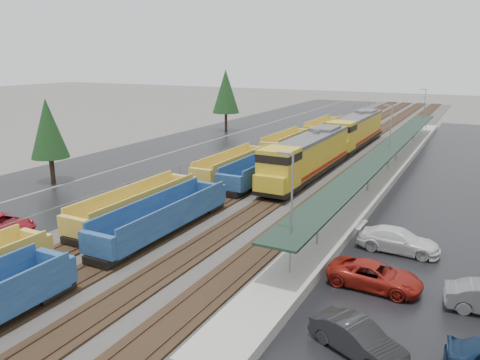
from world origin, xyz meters
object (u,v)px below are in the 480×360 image
Objects in this scene: locomotive_trail at (356,130)px; parked_car_east_a at (357,339)px; parked_car_west_c at (1,224)px; locomotive_lead at (307,157)px; parked_car_east_c at (398,240)px; well_string_yellow at (192,183)px; well_string_blue at (164,219)px; parked_car_east_b at (375,276)px.

parked_car_east_a is (12.78, -49.52, -1.85)m from locomotive_trail.
locomotive_trail is at bearing -26.89° from parked_car_west_c.
parked_car_east_c is (12.40, -15.62, -1.81)m from locomotive_lead.
locomotive_trail is 51.18m from parked_car_east_a.
parked_car_west_c is (-15.15, -26.17, -1.87)m from locomotive_lead.
well_string_yellow is at bearing -127.22° from locomotive_lead.
locomotive_trail is 0.26× the size of well_string_blue.
well_string_yellow is (-8.00, -10.53, -1.44)m from locomotive_lead.
parked_car_east_a is 6.82m from parked_car_east_b.
locomotive_lead is 0.26× the size of well_string_blue.
locomotive_trail is (0.00, 21.00, 0.00)m from locomotive_lead.
parked_car_east_a is (27.93, -2.35, 0.02)m from parked_car_west_c.
parked_car_east_c is at bearing -78.14° from parked_car_west_c.
locomotive_lead is 3.92× the size of parked_car_east_c.
parked_car_west_c is at bearing 112.00° from parked_car_east_c.
parked_car_west_c is 0.99× the size of parked_car_east_b.
parked_car_west_c is 1.15× the size of parked_car_east_a.
well_string_blue is at bearing -101.04° from locomotive_lead.
locomotive_lead is at bearing 52.78° from well_string_yellow.
locomotive_lead is 0.23× the size of well_string_yellow.
well_string_blue reaches higher than parked_car_east_c.
parked_car_east_a is 12.91m from parked_car_east_c.
parked_car_east_c is at bearing -0.41° from parked_car_east_b.
parked_car_east_b is 0.97× the size of parked_car_east_c.
well_string_blue is at bearing 88.92° from parked_car_east_a.
well_string_blue is 17.76× the size of parked_car_east_a.
locomotive_lead reaches higher than parked_car_east_b.
parked_car_east_b is at bearing -74.19° from locomotive_trail.
well_string_yellow is 17.44× the size of parked_car_east_c.
parked_car_east_a is at bearing -25.54° from well_string_blue.
locomotive_lead is 1.00× the size of locomotive_trail.
parked_car_east_c is (12.40, -36.62, -1.81)m from locomotive_trail.
parked_car_east_c is (20.40, -5.09, -0.37)m from well_string_yellow.
locomotive_trail is at bearing 84.50° from well_string_blue.
well_string_blue is at bearing -68.14° from well_string_yellow.
parked_car_east_c reaches higher than parked_car_east_a.
parked_car_west_c is at bearing 101.61° from parked_car_east_b.
parked_car_east_b is at bearing 178.26° from parked_car_east_c.
locomotive_lead reaches higher than well_string_blue.
well_string_blue is 17.12m from parked_car_east_c.
locomotive_lead is at bearing 48.60° from parked_car_east_a.
parked_car_east_c is at bearing -14.01° from well_string_yellow.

